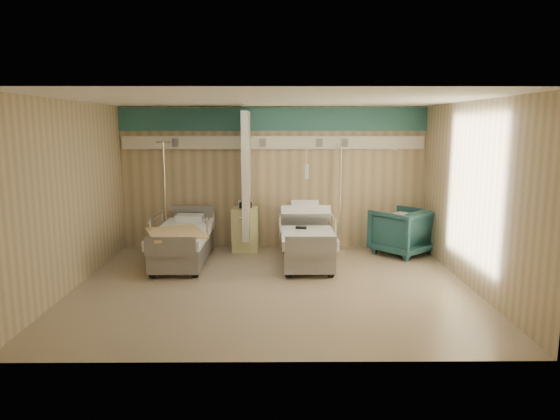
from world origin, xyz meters
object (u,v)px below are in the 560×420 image
object	(u,v)px
bed_right	(307,246)
bedside_cabinet	(245,229)
iv_stand_right	(340,229)
iv_stand_left	(166,229)
bed_left	(183,246)
visitor_armchair	(402,231)

from	to	relation	value
bed_right	bedside_cabinet	xyz separation A→B (m)	(-1.15, 0.90, 0.11)
iv_stand_right	iv_stand_left	size ratio (longest dim) A/B	0.96
bed_left	iv_stand_left	bearing A→B (deg)	119.42
iv_stand_right	bed_right	bearing A→B (deg)	-126.22
bed_right	bed_left	bearing A→B (deg)	180.00
iv_stand_left	bedside_cabinet	bearing A→B (deg)	1.83
bed_left	iv_stand_right	distance (m)	3.07
bed_left	bedside_cabinet	xyz separation A→B (m)	(1.05, 0.90, 0.11)
bed_left	visitor_armchair	distance (m)	4.10
bed_right	iv_stand_left	bearing A→B (deg)	162.38
visitor_armchair	iv_stand_right	bearing A→B (deg)	-57.68
bed_right	visitor_armchair	world-z (taller)	visitor_armchair
bedside_cabinet	bed_left	bearing A→B (deg)	-139.40
bed_left	bedside_cabinet	bearing A→B (deg)	40.60
iv_stand_left	bed_left	bearing A→B (deg)	-60.58
bed_right	iv_stand_right	world-z (taller)	iv_stand_right
bed_right	bed_left	size ratio (longest dim) A/B	1.00
bed_right	visitor_armchair	xyz separation A→B (m)	(1.85, 0.60, 0.13)
bedside_cabinet	iv_stand_left	world-z (taller)	iv_stand_left
bed_right	bed_left	distance (m)	2.20
iv_stand_right	visitor_armchair	bearing A→B (deg)	-18.19
bed_right	iv_stand_right	distance (m)	1.21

